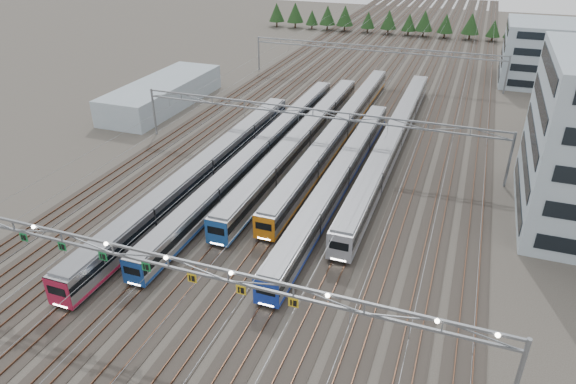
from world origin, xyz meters
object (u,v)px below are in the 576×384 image
(train_a, at_px, (204,170))
(west_shed, at_px, (163,93))
(train_d, at_px, (340,129))
(train_b, at_px, (262,149))
(train_f, at_px, (393,139))
(gantry_mid, at_px, (313,118))
(gantry_far, at_px, (374,53))
(gantry_near, at_px, (167,265))
(depot_bldg_north, at_px, (557,54))
(train_c, at_px, (302,139))
(train_e, at_px, (340,176))

(train_a, xyz_separation_m, west_shed, (-23.94, 27.46, 0.32))
(train_d, relative_size, west_shed, 2.20)
(train_b, height_order, train_f, train_f)
(gantry_mid, xyz_separation_m, gantry_far, (0.00, 45.00, 0.00))
(gantry_near, relative_size, depot_bldg_north, 2.56)
(west_shed, bearing_deg, train_b, -31.92)
(depot_bldg_north, bearing_deg, gantry_far, -162.84)
(train_b, bearing_deg, train_f, 30.02)
(train_a, bearing_deg, train_d, 58.23)
(train_b, relative_size, train_c, 1.12)
(train_c, height_order, gantry_far, gantry_far)
(depot_bldg_north, bearing_deg, train_e, -115.42)
(train_c, xyz_separation_m, gantry_far, (2.25, 43.35, 4.32))
(train_c, relative_size, train_f, 0.90)
(train_c, distance_m, train_f, 14.34)
(train_a, distance_m, depot_bldg_north, 85.92)
(train_e, relative_size, west_shed, 1.76)
(train_d, bearing_deg, west_shed, 171.40)
(gantry_mid, height_order, west_shed, gantry_mid)
(train_d, distance_m, gantry_mid, 9.52)
(gantry_far, height_order, depot_bldg_north, depot_bldg_north)
(train_c, distance_m, depot_bldg_north, 68.27)
(gantry_near, xyz_separation_m, gantry_mid, (0.05, 40.12, -0.70))
(train_e, bearing_deg, train_f, 73.61)
(train_d, bearing_deg, train_c, -124.73)
(train_e, height_order, depot_bldg_north, depot_bldg_north)
(gantry_near, distance_m, gantry_far, 85.12)
(gantry_mid, distance_m, west_shed, 38.00)
(train_c, distance_m, gantry_near, 42.12)
(west_shed, bearing_deg, gantry_far, 41.56)
(gantry_far, bearing_deg, train_f, -73.71)
(train_a, height_order, train_f, train_f)
(train_a, relative_size, gantry_mid, 1.01)
(train_f, bearing_deg, gantry_mid, -150.00)
(train_d, xyz_separation_m, train_f, (9.00, -1.64, 0.13))
(train_d, distance_m, west_shed, 37.86)
(train_d, relative_size, depot_bldg_north, 3.00)
(west_shed, bearing_deg, gantry_mid, -21.42)
(depot_bldg_north, bearing_deg, gantry_near, -111.39)
(train_a, xyz_separation_m, train_d, (13.50, 21.80, -0.11))
(gantry_near, bearing_deg, train_f, 76.38)
(train_d, bearing_deg, train_b, -126.77)
(gantry_far, relative_size, depot_bldg_north, 2.56)
(train_c, height_order, west_shed, west_shed)
(train_d, distance_m, train_e, 17.53)
(train_e, relative_size, gantry_mid, 0.94)
(west_shed, bearing_deg, train_d, -8.60)
(train_a, relative_size, train_f, 0.87)
(gantry_mid, distance_m, gantry_far, 45.00)
(train_c, bearing_deg, west_shed, 159.74)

